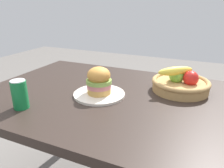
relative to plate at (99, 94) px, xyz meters
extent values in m
cube|color=#2D231E|center=(0.10, 0.04, -0.03)|extent=(1.40, 0.90, 0.04)
cylinder|color=#2D231E|center=(-0.52, 0.41, -0.40)|extent=(0.07, 0.07, 0.71)
cylinder|color=silver|center=(0.00, 0.00, 0.00)|extent=(0.25, 0.25, 0.01)
cylinder|color=tan|center=(0.00, 0.00, 0.02)|extent=(0.11, 0.11, 0.03)
cylinder|color=#C67075|center=(0.00, 0.00, 0.05)|extent=(0.12, 0.12, 0.02)
cylinder|color=#84A84C|center=(0.00, 0.00, 0.07)|extent=(0.12, 0.12, 0.02)
ellipsoid|color=gold|center=(0.00, 0.00, 0.10)|extent=(0.11, 0.11, 0.08)
cylinder|color=#147238|center=(-0.24, -0.26, 0.05)|extent=(0.07, 0.07, 0.12)
cylinder|color=silver|center=(-0.24, -0.26, 0.12)|extent=(0.06, 0.06, 0.00)
cylinder|color=tan|center=(0.35, 0.22, 0.02)|extent=(0.28, 0.28, 0.05)
torus|color=tan|center=(0.35, 0.22, 0.04)|extent=(0.29, 0.29, 0.02)
sphere|color=red|center=(0.40, 0.21, 0.07)|extent=(0.08, 0.08, 0.08)
sphere|color=#6BAD38|center=(0.33, 0.23, 0.07)|extent=(0.08, 0.08, 0.08)
ellipsoid|color=yellow|center=(0.32, 0.20, 0.10)|extent=(0.18, 0.17, 0.05)
camera|label=1|loc=(0.46, -0.86, 0.42)|focal=34.53mm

